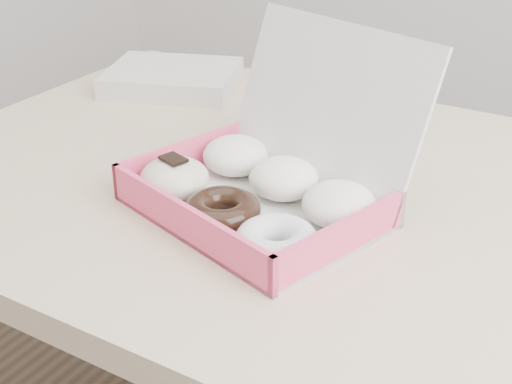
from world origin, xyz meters
The scene contains 3 objects.
table centered at (0.00, 0.00, 0.67)m, with size 1.20×0.80×0.75m.
donut_box centered at (-0.03, -0.09, 0.79)m, with size 0.37×0.36×0.22m.
newspapers centered at (-0.41, 0.23, 0.77)m, with size 0.23×0.19×0.04m, color silver.
Camera 1 is at (0.38, -0.79, 1.20)m, focal length 50.00 mm.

